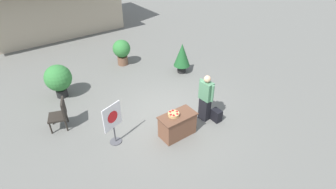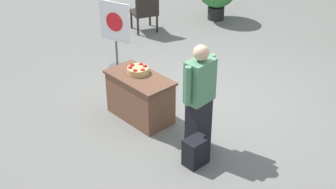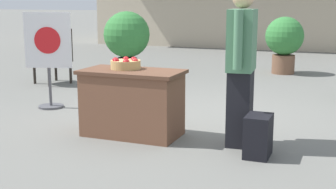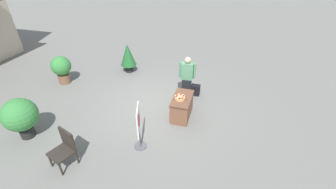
% 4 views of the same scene
% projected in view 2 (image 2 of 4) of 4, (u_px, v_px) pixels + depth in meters
% --- Properties ---
extents(ground_plane, '(120.00, 120.00, 0.00)m').
position_uv_depth(ground_plane, '(195.00, 105.00, 8.10)').
color(ground_plane, slate).
extents(display_table, '(1.14, 0.61, 0.75)m').
position_uv_depth(display_table, '(140.00, 97.00, 7.58)').
color(display_table, brown).
rests_on(display_table, ground_plane).
extents(apple_basket, '(0.34, 0.34, 0.13)m').
position_uv_depth(apple_basket, '(138.00, 70.00, 7.47)').
color(apple_basket, tan).
rests_on(apple_basket, display_table).
extents(person_visitor, '(0.29, 0.61, 1.66)m').
position_uv_depth(person_visitor, '(199.00, 98.00, 6.63)').
color(person_visitor, black).
rests_on(person_visitor, ground_plane).
extents(backpack, '(0.24, 0.34, 0.42)m').
position_uv_depth(backpack, '(196.00, 151.00, 6.59)').
color(backpack, black).
rests_on(backpack, ground_plane).
extents(poster_board, '(0.64, 0.36, 1.36)m').
position_uv_depth(poster_board, '(115.00, 32.00, 8.97)').
color(poster_board, '#4C4C51').
rests_on(poster_board, ground_plane).
extents(patio_chair, '(0.71, 0.71, 1.01)m').
position_uv_depth(patio_chair, '(145.00, 9.00, 10.72)').
color(patio_chair, '#28231E').
rests_on(patio_chair, ground_plane).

